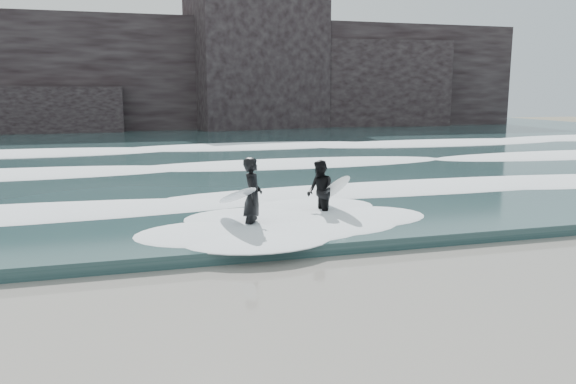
# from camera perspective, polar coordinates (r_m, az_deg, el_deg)

# --- Properties ---
(ground) EXTENTS (120.00, 120.00, 0.00)m
(ground) POSITION_cam_1_polar(r_m,az_deg,el_deg) (9.45, 2.05, -12.36)
(ground) COLOR #7E7256
(ground) RESTS_ON ground
(sea) EXTENTS (90.00, 52.00, 0.30)m
(sea) POSITION_cam_1_polar(r_m,az_deg,el_deg) (37.56, -11.74, 4.66)
(sea) COLOR #233E3F
(sea) RESTS_ON ground
(headland) EXTENTS (70.00, 9.00, 10.00)m
(headland) POSITION_cam_1_polar(r_m,az_deg,el_deg) (54.38, -13.31, 11.36)
(headland) COLOR black
(headland) RESTS_ON ground
(foam_near) EXTENTS (60.00, 3.20, 0.20)m
(foam_near) POSITION_cam_1_polar(r_m,az_deg,el_deg) (17.80, -6.89, -0.32)
(foam_near) COLOR white
(foam_near) RESTS_ON sea
(foam_mid) EXTENTS (60.00, 4.00, 0.24)m
(foam_mid) POSITION_cam_1_polar(r_m,az_deg,el_deg) (24.66, -9.47, 2.58)
(foam_mid) COLOR white
(foam_mid) RESTS_ON sea
(foam_far) EXTENTS (60.00, 4.80, 0.30)m
(foam_far) POSITION_cam_1_polar(r_m,az_deg,el_deg) (33.56, -11.24, 4.56)
(foam_far) COLOR white
(foam_far) RESTS_ON sea
(surfer_left) EXTENTS (1.22, 2.21, 2.00)m
(surfer_left) POSITION_cam_1_polar(r_m,az_deg,el_deg) (14.15, -3.89, -0.49)
(surfer_left) COLOR black
(surfer_left) RESTS_ON ground
(surfer_right) EXTENTS (1.09, 1.80, 1.76)m
(surfer_right) POSITION_cam_1_polar(r_m,az_deg,el_deg) (15.61, 3.41, 0.06)
(surfer_right) COLOR black
(surfer_right) RESTS_ON ground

